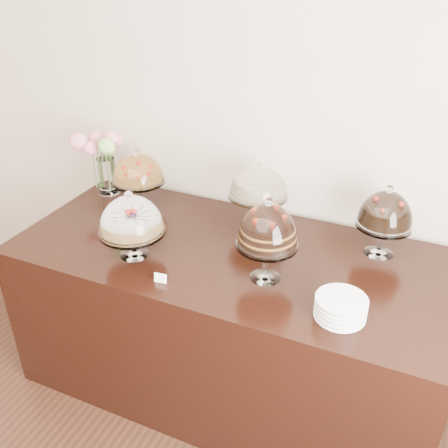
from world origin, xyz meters
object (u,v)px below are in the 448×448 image
at_px(cake_stand_cheesecake, 258,185).
at_px(cake_stand_dark_choco, 386,212).
at_px(cake_stand_fruit_tart, 138,171).
at_px(flower_vase, 102,153).
at_px(display_counter, 228,319).
at_px(cake_stand_sugar_sponge, 131,218).
at_px(cake_stand_choco_layer, 268,229).
at_px(plate_stack, 341,308).

xyz_separation_m(cake_stand_cheesecake, cake_stand_dark_choco, (0.66, 0.00, -0.02)).
distance_m(cake_stand_fruit_tart, flower_vase, 0.29).
relative_size(display_counter, cake_stand_sugar_sponge, 6.23).
height_order(display_counter, cake_stand_choco_layer, cake_stand_choco_layer).
bearing_deg(display_counter, cake_stand_dark_choco, 22.37).
relative_size(cake_stand_choco_layer, cake_stand_fruit_tart, 1.18).
relative_size(cake_stand_sugar_sponge, plate_stack, 1.68).
bearing_deg(cake_stand_sugar_sponge, flower_vase, 135.88).
bearing_deg(cake_stand_dark_choco, cake_stand_cheesecake, -179.98).
xyz_separation_m(display_counter, cake_stand_choco_layer, (0.25, -0.14, 0.71)).
bearing_deg(cake_stand_fruit_tart, cake_stand_cheesecake, 2.62).
bearing_deg(plate_stack, cake_stand_dark_choco, 83.06).
height_order(cake_stand_cheesecake, plate_stack, cake_stand_cheesecake).
distance_m(display_counter, cake_stand_cheesecake, 0.76).
bearing_deg(display_counter, cake_stand_sugar_sponge, -151.37).
height_order(cake_stand_dark_choco, plate_stack, cake_stand_dark_choco).
bearing_deg(cake_stand_fruit_tart, flower_vase, 169.70).
xyz_separation_m(cake_stand_fruit_tart, flower_vase, (-0.28, 0.05, 0.05)).
relative_size(cake_stand_sugar_sponge, cake_stand_fruit_tart, 1.00).
bearing_deg(cake_stand_choco_layer, plate_stack, -20.50).
height_order(display_counter, cake_stand_fruit_tart, cake_stand_fruit_tart).
bearing_deg(plate_stack, cake_stand_cheesecake, 135.59).
xyz_separation_m(display_counter, flower_vase, (-0.96, 0.31, 0.72)).
xyz_separation_m(cake_stand_sugar_sponge, cake_stand_choco_layer, (0.67, 0.08, 0.05)).
distance_m(cake_stand_fruit_tart, plate_stack, 1.43).
xyz_separation_m(cake_stand_sugar_sponge, flower_vase, (-0.55, 0.53, 0.06)).
xyz_separation_m(cake_stand_choco_layer, cake_stand_dark_choco, (0.45, 0.43, -0.03)).
height_order(cake_stand_cheesecake, cake_stand_fruit_tart, cake_stand_cheesecake).
relative_size(display_counter, plate_stack, 10.49).
xyz_separation_m(cake_stand_choco_layer, cake_stand_cheesecake, (-0.21, 0.43, -0.01)).
height_order(cake_stand_choco_layer, cake_stand_cheesecake, cake_stand_choco_layer).
distance_m(cake_stand_dark_choco, flower_vase, 1.67).
bearing_deg(display_counter, cake_stand_cheesecake, 80.68).
relative_size(cake_stand_choco_layer, flower_vase, 1.00).
distance_m(display_counter, cake_stand_fruit_tart, 0.99).
relative_size(cake_stand_fruit_tart, plate_stack, 1.69).
xyz_separation_m(cake_stand_cheesecake, flower_vase, (-1.01, 0.02, 0.01)).
bearing_deg(cake_stand_dark_choco, flower_vase, 179.40).
bearing_deg(cake_stand_choco_layer, cake_stand_cheesecake, 115.45).
relative_size(display_counter, cake_stand_dark_choco, 5.87).
xyz_separation_m(cake_stand_sugar_sponge, cake_stand_fruit_tart, (-0.27, 0.48, 0.01)).
relative_size(cake_stand_choco_layer, cake_stand_dark_choco, 1.11).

